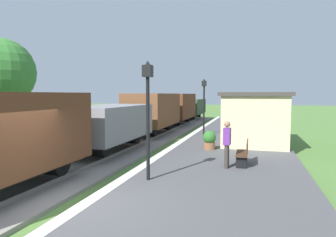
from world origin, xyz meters
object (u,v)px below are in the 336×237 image
Objects in this scene: freight_train at (151,114)px; tree_trackside_far at (1,72)px; station_hut at (254,117)px; lamp_post_near at (148,98)px; bench_near_hut at (244,152)px; lamp_post_far at (204,96)px; person_waiting at (227,142)px; potted_planter at (209,140)px.

freight_train is 5.61× the size of tree_trackside_far.
tree_trackside_far is (-12.64, -4.88, 2.41)m from station_hut.
tree_trackside_far is at bearing 157.43° from lamp_post_near.
station_hut reaches higher than bench_near_hut.
freight_train is 3.80m from lamp_post_far.
bench_near_hut is at bearing 45.73° from lamp_post_near.
lamp_post_near is at bearing 48.31° from person_waiting.
freight_train is 6.94m from potted_planter.
freight_train is at bearing 49.42° from tree_trackside_far.
tree_trackside_far is (-11.67, 1.70, 2.87)m from person_waiting.
station_hut is 13.76m from tree_trackside_far.
lamp_post_near is at bearing -134.27° from bench_near_hut.
person_waiting is at bearing -55.63° from freight_train.
bench_near_hut is 4.55m from lamp_post_near.
lamp_post_far reaches higher than potted_planter.
lamp_post_far is at bearing 102.02° from potted_planter.
tree_trackside_far is (-10.55, -1.80, 3.34)m from potted_planter.
lamp_post_far reaches higher than freight_train.
station_hut reaches higher than freight_train.
tree_trackside_far is at bearing -158.91° from station_hut.
lamp_post_far is 11.83m from tree_trackside_far.
freight_train is 10.34m from person_waiting.
potted_planter is at bearing -46.87° from freight_train.
lamp_post_near is at bearing -90.00° from lamp_post_far.
freight_train is 8.81× the size of lamp_post_near.
tree_trackside_far is at bearing -170.32° from potted_planter.
person_waiting is 3.54m from lamp_post_near.
lamp_post_near reaches higher than person_waiting.
freight_train reaches higher than person_waiting.
lamp_post_near reaches higher than potted_planter.
freight_train is at bearing 133.13° from potted_planter.
lamp_post_near and lamp_post_far have the same top height.
tree_trackside_far reaches higher than freight_train.
station_hut is 4.02m from lamp_post_far.
station_hut is 6.33× the size of potted_planter.
bench_near_hut is (-0.38, -5.91, -0.93)m from station_hut.
tree_trackside_far is at bearing 175.20° from bench_near_hut.
person_waiting is 0.29× the size of tree_trackside_far.
bench_near_hut is at bearing -4.80° from tree_trackside_far.
station_hut is 6.66m from person_waiting.
station_hut is at bearing 21.09° from tree_trackside_far.
station_hut is at bearing -94.91° from person_waiting.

